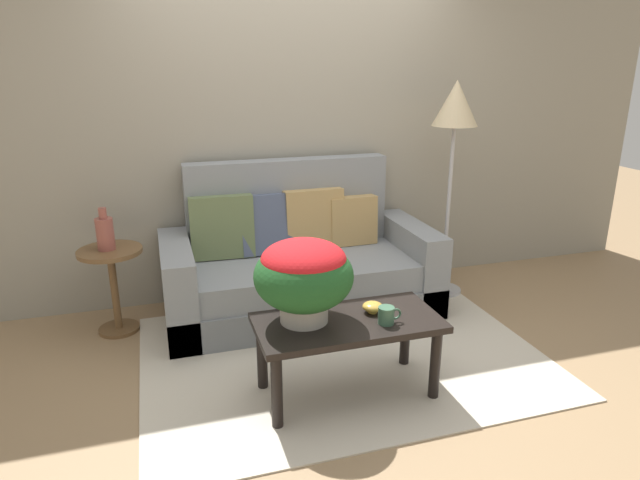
{
  "coord_description": "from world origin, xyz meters",
  "views": [
    {
      "loc": [
        -1.05,
        -2.98,
        1.79
      ],
      "look_at": [
        -0.1,
        0.11,
        0.74
      ],
      "focal_mm": 30.9,
      "sensor_mm": 36.0,
      "label": 1
    }
  ],
  "objects": [
    {
      "name": "table_vase",
      "position": [
        -1.39,
        0.75,
        0.72
      ],
      "size": [
        0.11,
        0.11,
        0.29
      ],
      "color": "#934C42",
      "rests_on": "side_table"
    },
    {
      "name": "ground_plane",
      "position": [
        0.0,
        0.0,
        0.0
      ],
      "size": [
        14.0,
        14.0,
        0.0
      ],
      "primitive_type": "plane",
      "color": "#997A56"
    },
    {
      "name": "potted_plant",
      "position": [
        -0.34,
        -0.38,
        0.73
      ],
      "size": [
        0.53,
        0.53,
        0.45
      ],
      "color": "#B7B2A8",
      "rests_on": "coffee_table"
    },
    {
      "name": "coffee_table",
      "position": [
        -0.11,
        -0.44,
        0.38
      ],
      "size": [
        1.01,
        0.5,
        0.46
      ],
      "color": "black",
      "rests_on": "ground"
    },
    {
      "name": "wall_back",
      "position": [
        0.0,
        1.2,
        1.37
      ],
      "size": [
        6.4,
        0.12,
        2.73
      ],
      "primitive_type": "cube",
      "color": "gray",
      "rests_on": "ground"
    },
    {
      "name": "area_rug",
      "position": [
        0.0,
        -0.04,
        0.01
      ],
      "size": [
        2.47,
        1.81,
        0.01
      ],
      "primitive_type": "cube",
      "color": "beige",
      "rests_on": "ground"
    },
    {
      "name": "side_table",
      "position": [
        -1.37,
        0.75,
        0.41
      ],
      "size": [
        0.42,
        0.42,
        0.6
      ],
      "color": "brown",
      "rests_on": "ground"
    },
    {
      "name": "snack_bowl",
      "position": [
        0.05,
        -0.39,
        0.49
      ],
      "size": [
        0.12,
        0.12,
        0.06
      ],
      "color": "gold",
      "rests_on": "coffee_table"
    },
    {
      "name": "floor_lamp",
      "position": [
        1.12,
        0.69,
        1.38
      ],
      "size": [
        0.34,
        0.34,
        1.67
      ],
      "color": "#B2B2B7",
      "rests_on": "ground"
    },
    {
      "name": "couch",
      "position": [
        -0.08,
        0.74,
        0.34
      ],
      "size": [
        1.96,
        0.89,
        1.09
      ],
      "color": "slate",
      "rests_on": "ground"
    },
    {
      "name": "coffee_mug",
      "position": [
        0.07,
        -0.54,
        0.5
      ],
      "size": [
        0.13,
        0.09,
        0.09
      ],
      "color": "#3D664C",
      "rests_on": "coffee_table"
    }
  ]
}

